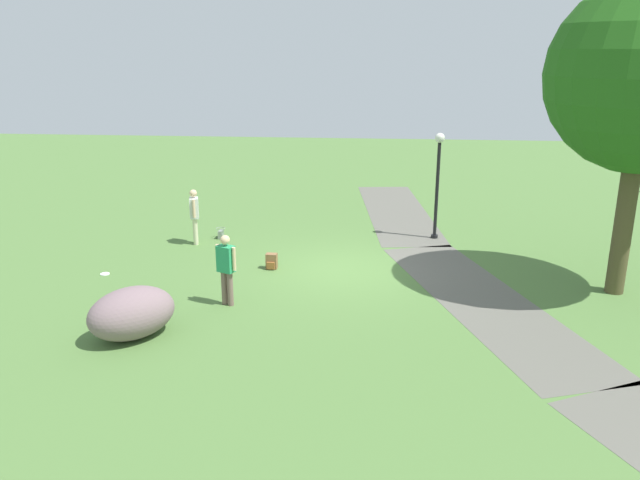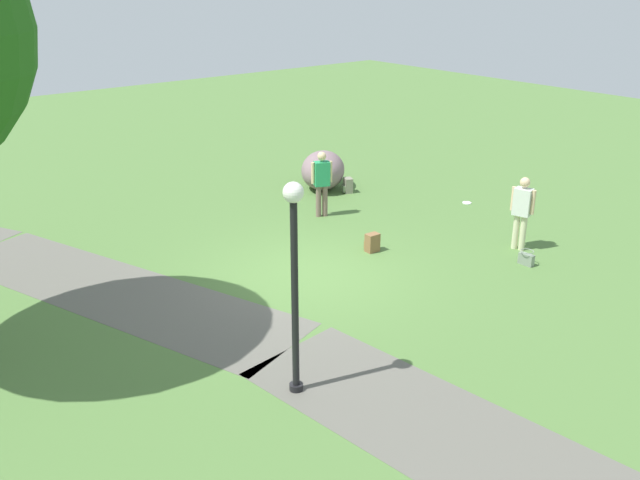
% 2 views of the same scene
% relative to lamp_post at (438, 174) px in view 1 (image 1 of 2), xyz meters
% --- Properties ---
extents(ground_plane, '(48.00, 48.00, 0.00)m').
position_rel_lamp_post_xyz_m(ground_plane, '(3.03, -2.53, -1.95)').
color(ground_plane, '#4F7439').
extents(footpath_segment_near, '(8.18, 2.94, 0.01)m').
position_rel_lamp_post_xyz_m(footpath_segment_near, '(-3.00, -1.04, -1.95)').
color(footpath_segment_near, '#5E5C53').
rests_on(footpath_segment_near, ground).
extents(footpath_segment_mid, '(8.23, 4.46, 0.01)m').
position_rel_lamp_post_xyz_m(footpath_segment_mid, '(4.77, 0.70, -1.95)').
color(footpath_segment_mid, '#5E5C53').
rests_on(footpath_segment_mid, ground).
extents(lamp_post, '(0.28, 0.28, 3.12)m').
position_rel_lamp_post_xyz_m(lamp_post, '(0.00, 0.00, 0.00)').
color(lamp_post, black).
rests_on(lamp_post, ground).
extents(lawn_boulder, '(2.06, 2.05, 1.02)m').
position_rel_lamp_post_xyz_m(lawn_boulder, '(7.29, -6.44, -1.44)').
color(lawn_boulder, slate).
rests_on(lawn_boulder, ground).
extents(woman_with_handbag, '(0.51, 0.32, 1.61)m').
position_rel_lamp_post_xyz_m(woman_with_handbag, '(1.23, -6.93, -1.03)').
color(woman_with_handbag, beige).
rests_on(woman_with_handbag, ground).
extents(man_near_boulder, '(0.36, 0.48, 1.61)m').
position_rel_lamp_post_xyz_m(man_near_boulder, '(5.53, -4.97, -1.03)').
color(man_near_boulder, '#765E54').
rests_on(man_near_boulder, ground).
extents(handbag_on_grass, '(0.32, 0.28, 0.31)m').
position_rel_lamp_post_xyz_m(handbag_on_grass, '(0.61, -6.35, -1.81)').
color(handbag_on_grass, gray).
rests_on(handbag_on_grass, ground).
extents(backpack_by_boulder, '(0.34, 0.33, 0.40)m').
position_rel_lamp_post_xyz_m(backpack_by_boulder, '(6.55, -6.70, -1.76)').
color(backpack_by_boulder, gray).
rests_on(backpack_by_boulder, ground).
extents(spare_backpack_on_lawn, '(0.27, 0.29, 0.40)m').
position_rel_lamp_post_xyz_m(spare_backpack_on_lawn, '(3.12, -4.39, -1.76)').
color(spare_backpack_on_lawn, brown).
rests_on(spare_backpack_on_lawn, ground).
extents(frisbee_on_grass, '(0.23, 0.23, 0.02)m').
position_rel_lamp_post_xyz_m(frisbee_on_grass, '(3.93, -8.50, -1.94)').
color(frisbee_on_grass, white).
rests_on(frisbee_on_grass, ground).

